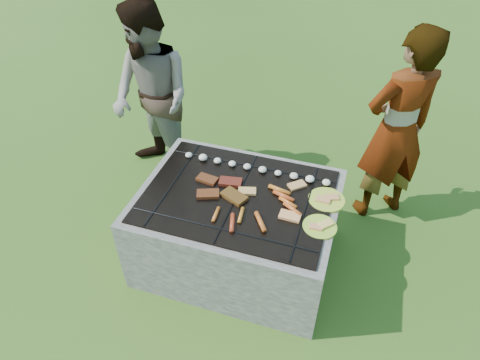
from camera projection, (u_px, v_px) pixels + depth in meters
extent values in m
plane|color=#264912|center=(238.00, 256.00, 3.19)|extent=(60.00, 60.00, 0.00)
cube|color=#A69D94|center=(254.00, 191.00, 3.29)|extent=(1.30, 0.18, 0.60)
cube|color=gray|center=(218.00, 273.00, 2.70)|extent=(1.30, 0.18, 0.60)
cube|color=gray|center=(165.00, 211.00, 3.13)|extent=(0.18, 0.64, 0.60)
cube|color=gray|center=(317.00, 247.00, 2.86)|extent=(0.18, 0.64, 0.60)
cube|color=black|center=(238.00, 234.00, 3.03)|extent=(0.94, 0.64, 0.48)
sphere|color=#FF5914|center=(238.00, 212.00, 2.89)|extent=(0.10, 0.10, 0.10)
cube|color=black|center=(238.00, 196.00, 2.80)|extent=(1.20, 0.90, 0.01)
cylinder|color=black|center=(175.00, 181.00, 2.90)|extent=(0.01, 0.88, 0.01)
cylinder|color=black|center=(238.00, 195.00, 2.79)|extent=(0.01, 0.88, 0.01)
cylinder|color=black|center=(305.00, 210.00, 2.69)|extent=(0.01, 0.88, 0.01)
cylinder|color=black|center=(221.00, 229.00, 2.56)|extent=(1.18, 0.01, 0.01)
cylinder|color=black|center=(252.00, 166.00, 3.03)|extent=(1.18, 0.01, 0.01)
ellipsoid|color=beige|center=(189.00, 155.00, 3.10)|extent=(0.05, 0.05, 0.04)
ellipsoid|color=beige|center=(203.00, 157.00, 3.07)|extent=(0.06, 0.06, 0.04)
ellipsoid|color=#EFE6CA|center=(218.00, 161.00, 3.05)|extent=(0.05, 0.05, 0.04)
ellipsoid|color=white|center=(232.00, 164.00, 3.02)|extent=(0.05, 0.05, 0.04)
ellipsoid|color=beige|center=(247.00, 167.00, 2.99)|extent=(0.05, 0.05, 0.04)
ellipsoid|color=beige|center=(263.00, 169.00, 2.97)|extent=(0.06, 0.06, 0.04)
ellipsoid|color=beige|center=(278.00, 173.00, 2.94)|extent=(0.05, 0.05, 0.03)
ellipsoid|color=beige|center=(294.00, 176.00, 2.91)|extent=(0.06, 0.06, 0.04)
ellipsoid|color=white|center=(310.00, 179.00, 2.89)|extent=(0.06, 0.06, 0.04)
ellipsoid|color=beige|center=(326.00, 182.00, 2.86)|extent=(0.06, 0.06, 0.04)
cube|color=brown|center=(207.00, 179.00, 2.90)|extent=(0.15, 0.10, 0.02)
cube|color=maroon|center=(230.00, 182.00, 2.88)|extent=(0.16, 0.11, 0.02)
cube|color=brown|center=(208.00, 194.00, 2.79)|extent=(0.17, 0.13, 0.02)
cube|color=brown|center=(234.00, 196.00, 2.77)|extent=(0.19, 0.16, 0.02)
cylinder|color=orange|center=(280.00, 190.00, 2.81)|extent=(0.16, 0.06, 0.03)
cylinder|color=#BF4E1F|center=(284.00, 196.00, 2.77)|extent=(0.15, 0.07, 0.03)
cylinder|color=orange|center=(288.00, 202.00, 2.72)|extent=(0.13, 0.08, 0.02)
cylinder|color=orange|center=(292.00, 209.00, 2.67)|extent=(0.13, 0.10, 0.03)
cylinder|color=orange|center=(241.00, 215.00, 2.63)|extent=(0.04, 0.13, 0.02)
cylinder|color=#C27B1F|center=(260.00, 222.00, 2.59)|extent=(0.11, 0.15, 0.03)
cylinder|color=orange|center=(216.00, 214.00, 2.64)|extent=(0.03, 0.12, 0.02)
cylinder|color=#B9351E|center=(232.00, 223.00, 2.58)|extent=(0.07, 0.15, 0.03)
cube|color=tan|center=(247.00, 191.00, 2.81)|extent=(0.13, 0.10, 0.02)
cube|color=#DAB66F|center=(290.00, 216.00, 2.63)|extent=(0.13, 0.08, 0.02)
cube|color=tan|center=(297.00, 185.00, 2.86)|extent=(0.13, 0.13, 0.02)
cylinder|color=yellow|center=(326.00, 200.00, 2.76)|extent=(0.30, 0.30, 0.02)
cube|color=#CEBB69|center=(323.00, 200.00, 2.75)|extent=(0.10, 0.06, 0.02)
cube|color=tan|center=(332.00, 197.00, 2.76)|extent=(0.10, 0.08, 0.01)
cylinder|color=#C7E436|center=(320.00, 227.00, 2.58)|extent=(0.25, 0.25, 0.01)
cube|color=#F4C17D|center=(316.00, 227.00, 2.56)|extent=(0.08, 0.05, 0.01)
cube|color=#FBD980|center=(325.00, 224.00, 2.58)|extent=(0.10, 0.10, 0.01)
imported|color=gray|center=(397.00, 130.00, 3.09)|extent=(0.68, 0.63, 1.55)
imported|color=gray|center=(152.00, 98.00, 3.46)|extent=(0.94, 0.88, 1.53)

